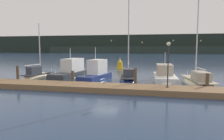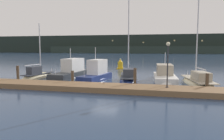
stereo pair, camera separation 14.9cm
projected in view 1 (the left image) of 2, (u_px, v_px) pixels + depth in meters
The scene contains 15 objects.
ground_plane at pixel (105, 85), 21.32m from camera, with size 400.00×400.00×0.00m, color navy.
dock at pixel (98, 87), 18.96m from camera, with size 25.13×2.80×0.45m, color brown.
mooring_pile_0 at pixel (18, 74), 22.57m from camera, with size 0.28×0.28×1.81m, color #4C3D2D.
mooring_pile_1 at pixel (73, 78), 21.20m from camera, with size 0.28×0.28×1.43m, color #4C3D2D.
mooring_pile_2 at pixel (135, 78), 19.79m from camera, with size 0.28×0.28×1.84m, color #4C3D2D.
mooring_pile_3 at pixel (207, 82), 18.43m from camera, with size 0.28×0.28×1.52m, color #4C3D2D.
sailboat_berth_1 at pixel (38, 77), 26.08m from camera, with size 2.37×5.47×7.24m.
motorboat_berth_2 at pixel (71, 74), 26.87m from camera, with size 2.92×7.65×4.08m.
motorboat_berth_3 at pixel (96, 77), 24.72m from camera, with size 2.98×6.10×4.35m.
sailboat_berth_4 at pixel (128, 81), 23.40m from camera, with size 2.99×6.95×9.75m.
motorboat_berth_5 at pixel (165, 78), 24.42m from camera, with size 2.97×7.20×3.86m.
sailboat_berth_6 at pixel (198, 83), 21.87m from camera, with size 3.36×8.08×12.11m.
channel_buoy at pixel (120, 65), 37.63m from camera, with size 1.35×1.35×1.85m.
dock_lamppost at pixel (168, 57), 17.46m from camera, with size 0.32×0.32×3.67m.
hillside_backdrop at pixel (155, 45), 147.58m from camera, with size 240.00×23.00×12.14m.
Camera 1 is at (5.47, -20.35, 3.68)m, focal length 35.00 mm.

